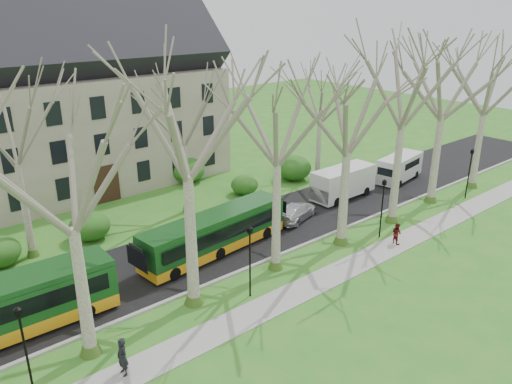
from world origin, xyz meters
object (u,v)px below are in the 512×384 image
at_px(sedan, 296,212).
at_px(pedestrian_b, 397,233).
at_px(bus_follow, 215,233).
at_px(pedestrian_a, 122,357).
at_px(van_a, 343,183).
at_px(van_b, 400,168).

xyz_separation_m(sedan, pedestrian_b, (2.48, -7.42, 0.11)).
relative_size(sedan, pedestrian_b, 2.97).
bearing_deg(bus_follow, pedestrian_a, -150.51).
xyz_separation_m(van_a, pedestrian_a, (-24.37, -8.22, -0.39)).
bearing_deg(van_a, pedestrian_b, -115.57).
bearing_deg(pedestrian_b, van_a, -14.00).
height_order(bus_follow, pedestrian_a, bus_follow).
xyz_separation_m(van_a, pedestrian_b, (-3.88, -8.22, -0.56)).
xyz_separation_m(pedestrian_a, pedestrian_b, (20.49, -0.00, -0.17)).
distance_m(sedan, van_a, 6.45).
distance_m(van_a, pedestrian_a, 25.72).
bearing_deg(van_b, sedan, 172.18).
bearing_deg(sedan, bus_follow, 74.86).
height_order(bus_follow, van_a, bus_follow).
xyz_separation_m(bus_follow, van_a, (14.24, 1.13, -0.06)).
distance_m(van_b, pedestrian_a, 32.72).
bearing_deg(pedestrian_a, bus_follow, 122.90).
bearing_deg(sedan, pedestrian_b, -179.05).
xyz_separation_m(bus_follow, van_b, (21.66, 0.62, -0.17)).
height_order(sedan, van_b, van_b).
bearing_deg(van_a, van_b, -4.22).
xyz_separation_m(sedan, van_a, (6.37, 0.80, 0.66)).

